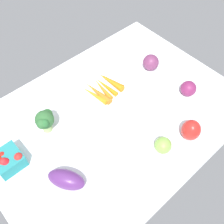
{
  "coord_description": "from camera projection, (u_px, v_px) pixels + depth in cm",
  "views": [
    {
      "loc": [
        -42.1,
        -47.08,
        89.47
      ],
      "look_at": [
        0.0,
        0.0,
        4.0
      ],
      "focal_mm": 42.66,
      "sensor_mm": 36.0,
      "label": 1
    }
  ],
  "objects": [
    {
      "name": "tablecloth",
      "position": [
        112.0,
        116.0,
        1.09
      ],
      "size": [
        104.0,
        76.0,
        2.0
      ],
      "primitive_type": "cube",
      "color": "white",
      "rests_on": "ground"
    },
    {
      "name": "carrot_bunch",
      "position": [
        103.0,
        88.0,
        1.15
      ],
      "size": [
        15.48,
        15.42,
        2.93
      ],
      "color": "orange",
      "rests_on": "tablecloth"
    },
    {
      "name": "heirloom_tomato_green",
      "position": [
        163.0,
        145.0,
        0.96
      ],
      "size": [
        6.26,
        6.26,
        6.26
      ],
      "primitive_type": "sphere",
      "color": "#87BE4D",
      "rests_on": "tablecloth"
    },
    {
      "name": "red_onion_near_basket",
      "position": [
        188.0,
        89.0,
        1.12
      ],
      "size": [
        6.65,
        6.65,
        6.65
      ],
      "primitive_type": "sphere",
      "color": "#7C2455",
      "rests_on": "tablecloth"
    },
    {
      "name": "eggplant",
      "position": [
        66.0,
        179.0,
        0.88
      ],
      "size": [
        12.26,
        14.45,
        6.42
      ],
      "primitive_type": "ellipsoid",
      "rotation": [
        0.0,
        0.0,
        5.26
      ],
      "color": "#5C2C74",
      "rests_on": "tablecloth"
    },
    {
      "name": "broccoli_head",
      "position": [
        45.0,
        120.0,
        0.99
      ],
      "size": [
        8.29,
        8.07,
        10.12
      ],
      "color": "#A4C275",
      "rests_on": "tablecloth"
    },
    {
      "name": "red_onion_center",
      "position": [
        151.0,
        62.0,
        1.21
      ],
      "size": [
        7.36,
        7.36,
        7.36
      ],
      "primitive_type": "sphere",
      "color": "#72335C",
      "rests_on": "tablecloth"
    },
    {
      "name": "bell_pepper_red",
      "position": [
        191.0,
        130.0,
        0.98
      ],
      "size": [
        9.55,
        9.55,
        8.88
      ],
      "primitive_type": "ellipsoid",
      "rotation": [
        0.0,
        0.0,
        3.59
      ],
      "color": "red",
      "rests_on": "tablecloth"
    },
    {
      "name": "berry_basket",
      "position": [
        8.0,
        160.0,
        0.92
      ],
      "size": [
        9.51,
        9.51,
        6.59
      ],
      "color": "teal",
      "rests_on": "tablecloth"
    }
  ]
}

